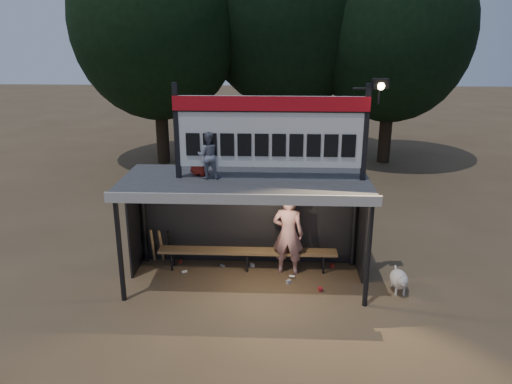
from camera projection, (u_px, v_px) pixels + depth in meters
ground at (246, 281)px, 10.79m from camera, size 80.00×80.00×0.00m
player at (288, 234)px, 10.88m from camera, size 0.74×0.55×1.87m
child_a at (208, 155)px, 9.92m from camera, size 0.48×0.39×0.96m
child_b at (199, 150)px, 10.13m from camera, size 0.62×0.57×1.06m
dugout_shelter at (246, 197)px, 10.45m from camera, size 5.10×2.08×2.32m
scoreboard_assembly at (273, 129)px, 9.73m from camera, size 4.10×0.27×1.99m
bench at (247, 252)px, 11.18m from camera, size 4.00×0.35×0.48m
tree_left at (156, 20)px, 18.75m from camera, size 6.46×6.46×9.27m
tree_mid at (288, 4)px, 19.76m from camera, size 7.22×7.22×10.36m
tree_right at (394, 30)px, 18.95m from camera, size 6.08×6.08×8.72m
dog at (399, 280)px, 10.26m from camera, size 0.36×0.81×0.49m
bats at (161, 245)px, 11.52m from camera, size 0.48×0.33×0.84m
litter at (259, 272)px, 11.11m from camera, size 3.59×1.29×0.08m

